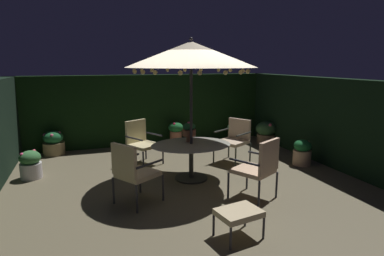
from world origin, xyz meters
name	(u,v)px	position (x,y,z in m)	size (l,w,h in m)	color
ground_plane	(185,182)	(0.00, 0.00, -0.01)	(7.20, 6.79, 0.02)	brown
hedge_backdrop_rear	(150,110)	(0.00, 3.24, 0.97)	(7.20, 0.30, 1.95)	black
hedge_backdrop_right	(331,122)	(3.45, 0.00, 0.97)	(0.30, 6.79, 1.95)	black
patio_dining_table	(191,151)	(0.17, 0.10, 0.56)	(1.58, 1.27, 0.72)	#32322E
patio_umbrella	(191,55)	(0.17, 0.10, 2.42)	(2.46, 2.46, 2.74)	#2C292F
centerpiece_planter	(189,130)	(0.19, 0.28, 0.95)	(0.27, 0.27, 0.41)	#A56B49
patio_chair_north	(141,140)	(-0.59, 1.42, 0.55)	(0.84, 0.84, 0.99)	#29282F
patio_chair_northeast	(133,170)	(-1.10, -0.73, 0.59)	(0.83, 0.82, 1.04)	#2F2E33
patio_chair_east	(259,166)	(0.91, -1.23, 0.60)	(0.83, 0.83, 1.06)	#292B33
patio_chair_southeast	(235,137)	(1.49, 0.84, 0.58)	(0.85, 0.85, 0.99)	#2D322C
ottoman_footrest	(239,214)	(0.04, -2.20, 0.33)	(0.62, 0.51, 0.39)	#29282F
potted_plant_right_far	(302,152)	(2.83, 0.13, 0.29)	(0.40, 0.40, 0.58)	tan
potted_plant_back_right	(31,164)	(-2.85, 1.17, 0.29)	(0.41, 0.41, 0.57)	beige
potted_plant_back_left	(234,131)	(2.35, 2.59, 0.31)	(0.41, 0.41, 0.56)	olive
potted_plant_back_center	(54,143)	(-2.54, 2.86, 0.30)	(0.52, 0.52, 0.61)	olive
potted_plant_left_near	(266,132)	(3.14, 2.15, 0.33)	(0.59, 0.59, 0.63)	#85684E
potted_plant_right_near	(176,132)	(0.65, 2.83, 0.36)	(0.42, 0.42, 0.65)	#9F6049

